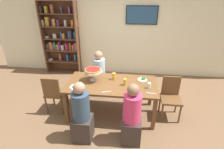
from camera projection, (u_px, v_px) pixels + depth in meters
The scene contains 19 objects.
ground_plane at pixel (111, 112), 3.88m from camera, with size 12.00×12.00×0.00m, color brown.
rear_partition at pixel (120, 29), 5.24m from camera, with size 8.00×0.12×2.80m, color beige.
dining_table at pixel (111, 87), 3.60m from camera, with size 1.84×0.94×0.74m.
bookshelf at pixel (61, 38), 5.39m from camera, with size 1.12×0.30×2.21m.
television at pixel (142, 15), 4.91m from camera, with size 0.89×0.05×0.51m.
diner_near_right at pixel (132, 118), 2.96m from camera, with size 0.34×0.34×1.15m.
diner_far_left at pixel (99, 76), 4.42m from camera, with size 0.34×0.34×1.15m.
diner_near_left at pixel (82, 116), 3.01m from camera, with size 0.34×0.34×1.15m.
chair_head_east at pixel (171, 95), 3.62m from camera, with size 0.40×0.40×0.87m.
chair_head_west at pixel (54, 92), 3.72m from camera, with size 0.40×0.40×0.87m.
deep_dish_pizza_stand at pixel (93, 71), 3.59m from camera, with size 0.37×0.37×0.26m.
salad_plate_near_diner at pixel (76, 87), 3.40m from camera, with size 0.24×0.24×0.05m.
salad_plate_far_diner at pixel (143, 79), 3.68m from camera, with size 0.20×0.20×0.07m.
beer_glass_amber_tall at pixel (90, 72), 3.90m from camera, with size 0.08×0.08×0.15m, color gold.
beer_glass_amber_short at pixel (114, 76), 3.68m from camera, with size 0.07×0.07×0.15m, color gold.
beer_glass_amber_spare at pixel (125, 82), 3.47m from camera, with size 0.07×0.07×0.14m, color gold.
water_glass_clear_near at pixel (149, 85), 3.36m from camera, with size 0.06×0.06×0.11m, color white.
cutlery_fork_near at pixel (106, 92), 3.26m from camera, with size 0.18×0.02×0.01m, color silver.
cutlery_knife_near at pixel (151, 93), 3.21m from camera, with size 0.18×0.02×0.01m, color silver.
Camera 1 is at (0.39, -3.11, 2.45)m, focal length 28.01 mm.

